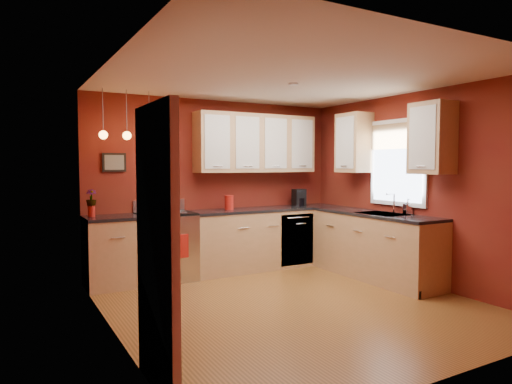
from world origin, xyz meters
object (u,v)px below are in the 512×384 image
soap_pump (408,206)px  sink (383,215)px  red_canister (229,202)px  coffee_maker (299,198)px  gas_range (166,246)px

soap_pump → sink: bearing=136.6°
sink → red_canister: sink is taller
coffee_maker → sink: bearing=-76.0°
sink → red_canister: 2.24m
sink → coffee_maker: bearing=102.5°
red_canister → coffee_maker: size_ratio=0.78×
gas_range → sink: 3.05m
gas_range → coffee_maker: 2.36m
sink → soap_pump: (0.24, -0.23, 0.13)m
gas_range → sink: (2.62, -1.50, 0.43)m
red_canister → coffee_maker: bearing=-0.6°
red_canister → coffee_maker: (1.28, -0.01, 0.02)m
sink → coffee_maker: 1.58m
sink → red_canister: size_ratio=3.22×
gas_range → red_canister: red_canister is taller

